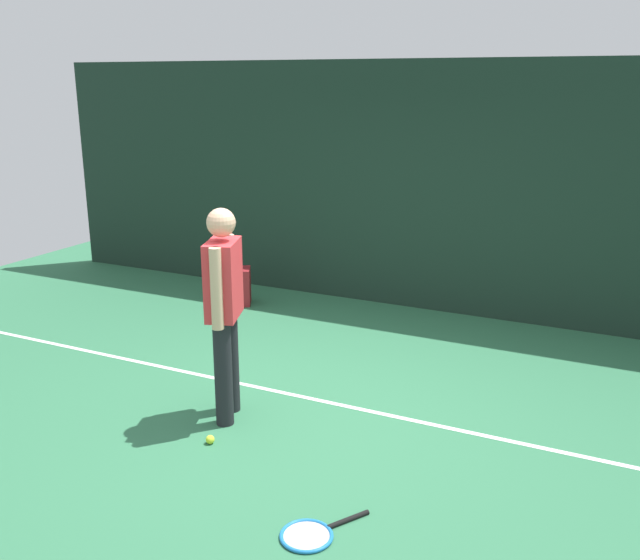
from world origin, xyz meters
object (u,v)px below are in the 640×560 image
tennis_player (224,302)px  tennis_ball_near_player (210,440)px  tennis_racket (311,534)px  backpack (241,287)px

tennis_player → tennis_ball_near_player: tennis_player is taller
tennis_racket → tennis_ball_near_player: 1.34m
tennis_player → backpack: (-1.47, 2.55, -0.76)m
tennis_player → tennis_racket: 1.94m
backpack → tennis_ball_near_player: 3.39m
tennis_racket → backpack: 4.58m
tennis_racket → tennis_ball_near_player: tennis_ball_near_player is taller
tennis_racket → backpack: bearing=-110.6°
tennis_player → tennis_ball_near_player: 1.04m
tennis_player → tennis_racket: (1.28, -1.09, -0.95)m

